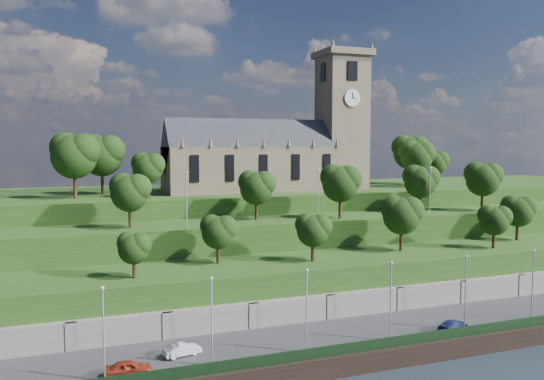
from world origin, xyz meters
name	(u,v)px	position (x,y,z in m)	size (l,w,h in m)	color
ground	(418,364)	(0.00, 0.00, 0.00)	(320.00, 320.00, 0.00)	#1B232B
promenade	(388,336)	(0.00, 6.00, 1.00)	(160.00, 12.00, 2.00)	#2D2D30
quay_wall	(419,354)	(0.00, -0.05, 1.10)	(160.00, 0.50, 2.20)	black
fence	(415,339)	(0.00, 0.60, 2.60)	(160.00, 0.10, 1.20)	black
retaining_wall	(363,309)	(0.00, 11.97, 2.50)	(160.00, 2.10, 5.00)	slate
embankment_lower	(342,285)	(0.00, 18.00, 4.00)	(160.00, 12.00, 8.00)	#204015
embankment_upper	(310,255)	(0.00, 29.00, 6.00)	(160.00, 10.00, 12.00)	#204015
hilltop	(267,226)	(0.00, 50.00, 7.50)	(160.00, 32.00, 15.00)	#204015
church	(278,149)	(0.79, 45.98, 22.52)	(38.60, 12.35, 27.60)	brown
trees_lower	(390,220)	(7.73, 18.38, 12.77)	(65.38, 8.64, 8.11)	black
trees_upper	(350,182)	(6.36, 28.08, 17.51)	(64.91, 8.39, 8.49)	black
trees_hilltop	(265,155)	(-1.91, 45.18, 21.58)	(75.34, 15.90, 10.41)	black
lamp_posts_promenade	(391,295)	(-2.00, 2.50, 7.06)	(60.36, 0.36, 8.87)	#B2B2B7
lamp_posts_upper	(318,191)	(0.00, 26.00, 16.53)	(40.36, 0.36, 7.84)	#B2B2B7
car_left	(129,368)	(-29.83, 3.07, 2.71)	(1.69, 4.19, 1.43)	maroon
car_middle	(182,349)	(-24.30, 5.98, 2.64)	(1.35, 3.88, 1.28)	silver
car_right	(453,326)	(6.42, 2.56, 2.66)	(1.84, 4.53, 1.31)	navy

